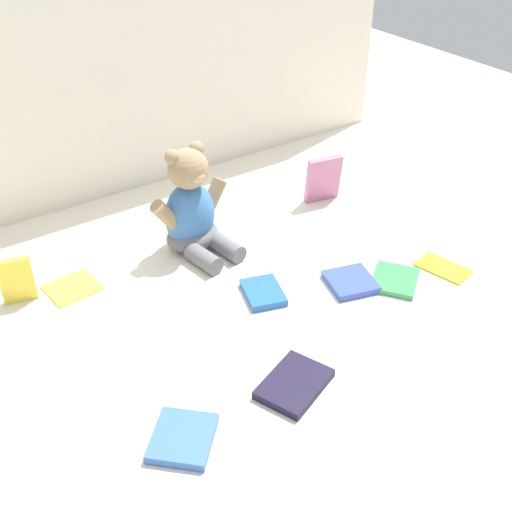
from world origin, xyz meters
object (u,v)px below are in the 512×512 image
object	(u,v)px
book_case_0	(294,384)
book_case_1	(17,280)
book_case_3	(323,179)
book_case_6	(443,267)
book_case_5	(351,282)
book_case_2	(183,438)
book_case_7	(72,287)
book_case_8	(395,280)
teddy_bear	(192,212)
book_case_4	(263,292)

from	to	relation	value
book_case_0	book_case_1	distance (m)	0.60
book_case_0	book_case_3	xyz separation A→B (m)	(0.46, 0.49, 0.05)
book_case_1	book_case_6	world-z (taller)	book_case_1
book_case_0	book_case_5	size ratio (longest dim) A/B	1.31
book_case_2	book_case_7	size ratio (longest dim) A/B	1.02
book_case_7	book_case_8	distance (m)	0.68
teddy_bear	book_case_8	bearing A→B (deg)	-59.97
book_case_7	book_case_8	world-z (taller)	book_case_8
teddy_bear	book_case_2	xyz separation A→B (m)	(-0.30, -0.48, -0.08)
book_case_7	book_case_0	bearing A→B (deg)	-162.56
teddy_bear	book_case_3	distance (m)	0.38
book_case_3	book_case_6	size ratio (longest dim) A/B	1.08
book_case_1	book_case_7	bearing A→B (deg)	3.13
book_case_7	book_case_1	bearing A→B (deg)	73.81
book_case_2	book_case_5	xyz separation A→B (m)	(0.49, 0.16, -0.00)
book_case_1	book_case_8	xyz separation A→B (m)	(0.67, -0.38, -0.05)
teddy_bear	book_case_0	size ratio (longest dim) A/B	1.94
book_case_5	book_case_7	distance (m)	0.59
book_case_0	book_case_6	xyz separation A→B (m)	(0.48, 0.10, -0.00)
teddy_bear	book_case_0	distance (m)	0.50
teddy_bear	book_case_8	xyz separation A→B (m)	(0.28, -0.36, -0.09)
book_case_0	book_case_5	bearing A→B (deg)	-80.28
book_case_1	book_case_6	distance (m)	0.90
book_case_3	book_case_8	bearing A→B (deg)	-94.56
book_case_6	book_case_7	distance (m)	0.80
book_case_4	book_case_8	bearing A→B (deg)	172.10
teddy_bear	book_case_1	size ratio (longest dim) A/B	2.36
book_case_0	book_case_1	world-z (taller)	book_case_1
book_case_3	book_case_8	size ratio (longest dim) A/B	1.14
book_case_3	book_case_8	world-z (taller)	book_case_3
book_case_1	book_case_5	xyz separation A→B (m)	(0.59, -0.34, -0.04)
book_case_0	book_case_4	distance (m)	0.27
book_case_4	book_case_6	world-z (taller)	book_case_4
book_case_0	book_case_6	world-z (taller)	book_case_0
book_case_3	book_case_8	xyz separation A→B (m)	(-0.10, -0.36, -0.05)
book_case_4	book_case_7	xyz separation A→B (m)	(-0.32, 0.25, -0.00)
teddy_bear	book_case_1	xyz separation A→B (m)	(-0.39, 0.02, -0.04)
book_case_5	book_case_6	distance (m)	0.22
book_case_1	book_case_2	xyz separation A→B (m)	(0.10, -0.50, -0.04)
book_case_0	book_case_2	world-z (taller)	same
book_case_3	book_case_5	distance (m)	0.37
teddy_bear	book_case_5	size ratio (longest dim) A/B	2.54
teddy_bear	book_case_5	world-z (taller)	teddy_bear
book_case_4	book_case_6	bearing A→B (deg)	176.28
teddy_bear	book_case_3	bearing A→B (deg)	-7.53
book_case_0	book_case_2	xyz separation A→B (m)	(-0.22, 0.01, 0.00)
book_case_6	book_case_8	world-z (taller)	book_case_8
book_case_3	book_case_6	distance (m)	0.39
book_case_2	book_case_8	distance (m)	0.59
book_case_5	book_case_7	bearing A→B (deg)	-107.45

